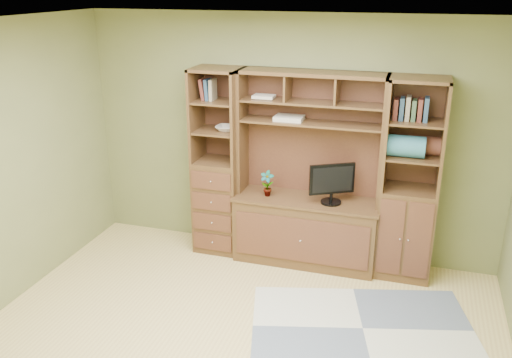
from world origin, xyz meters
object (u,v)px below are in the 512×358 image
(right_tower, at_px, (410,181))
(monitor, at_px, (332,176))
(center_hutch, at_px, (308,173))
(left_tower, at_px, (218,162))

(right_tower, bearing_deg, monitor, -174.39)
(center_hutch, bearing_deg, left_tower, 177.71)
(monitor, bearing_deg, left_tower, 147.25)
(right_tower, bearing_deg, left_tower, 180.00)
(left_tower, distance_m, monitor, 1.26)
(center_hutch, height_order, left_tower, same)
(center_hutch, relative_size, left_tower, 1.00)
(left_tower, height_order, right_tower, same)
(center_hutch, relative_size, right_tower, 1.00)
(left_tower, bearing_deg, right_tower, 0.00)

